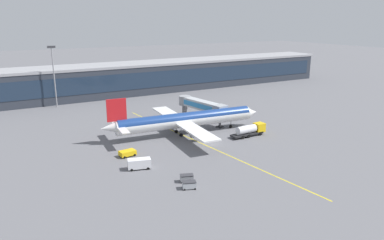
# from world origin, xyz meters

# --- Properties ---
(ground_plane) EXTENTS (700.00, 700.00, 0.00)m
(ground_plane) POSITION_xyz_m (0.00, 0.00, 0.00)
(ground_plane) COLOR slate
(apron_lead_in_line) EXTENTS (8.27, 79.63, 0.01)m
(apron_lead_in_line) POSITION_xyz_m (-1.96, 2.00, 0.00)
(apron_lead_in_line) COLOR yellow
(apron_lead_in_line) RESTS_ON ground_plane
(terminal_building) EXTENTS (185.49, 18.62, 13.16)m
(terminal_building) POSITION_xyz_m (15.85, 75.71, 6.60)
(terminal_building) COLOR #2D333D
(terminal_building) RESTS_ON ground_plane
(main_airliner) EXTENTS (47.86, 38.18, 11.97)m
(main_airliner) POSITION_xyz_m (-1.60, 10.69, 4.20)
(main_airliner) COLOR white
(main_airliner) RESTS_ON ground_plane
(jet_bridge) EXTENTS (6.77, 20.93, 6.90)m
(jet_bridge) POSITION_xyz_m (9.28, 20.86, 5.18)
(jet_bridge) COLOR #B2B7BC
(jet_bridge) RESTS_ON ground_plane
(fuel_tanker) EXTENTS (10.87, 2.95, 3.25)m
(fuel_tanker) POSITION_xyz_m (13.34, 0.25, 1.75)
(fuel_tanker) COLOR #232326
(fuel_tanker) RESTS_ON ground_plane
(pushback_tug) EXTENTS (4.05, 2.74, 1.40)m
(pushback_tug) POSITION_xyz_m (-22.22, 2.09, 0.85)
(pushback_tug) COLOR yellow
(pushback_tug) RESTS_ON ground_plane
(crew_van) EXTENTS (5.38, 3.34, 2.30)m
(crew_van) POSITION_xyz_m (-22.47, -6.61, 1.31)
(crew_van) COLOR white
(crew_van) RESTS_ON ground_plane
(baggage_cart_0) EXTENTS (3.02, 2.36, 1.48)m
(baggage_cart_0) POSITION_xyz_m (-17.82, -20.47, 0.78)
(baggage_cart_0) COLOR #B2B7BC
(baggage_cart_0) RESTS_ON ground_plane
(baggage_cart_1) EXTENTS (3.02, 2.36, 1.48)m
(baggage_cart_1) POSITION_xyz_m (-16.71, -17.47, 0.78)
(baggage_cart_1) COLOR gray
(baggage_cart_1) RESTS_ON ground_plane
(apron_light_mast_0) EXTENTS (2.80, 0.50, 22.46)m
(apron_light_mast_0) POSITION_xyz_m (-27.28, 63.75, 13.20)
(apron_light_mast_0) COLOR gray
(apron_light_mast_0) RESTS_ON ground_plane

